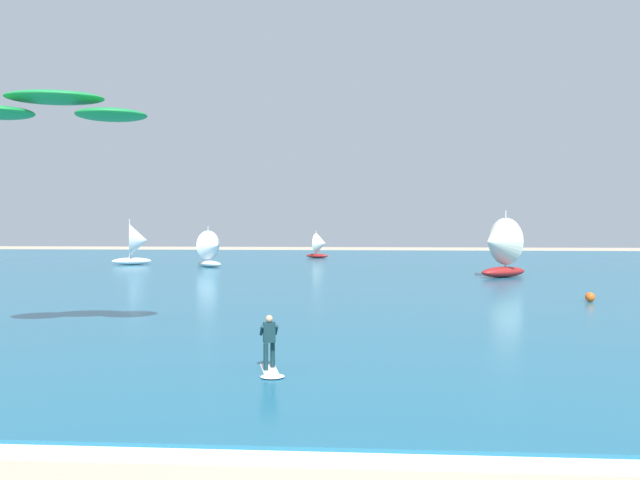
{
  "coord_description": "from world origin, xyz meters",
  "views": [
    {
      "loc": [
        0.85,
        -7.94,
        4.55
      ],
      "look_at": [
        -0.6,
        13.06,
        3.97
      ],
      "focal_mm": 35.99,
      "sensor_mm": 36.0,
      "label": 1
    }
  ],
  "objects_px": {
    "sailboat_outermost": "(212,248)",
    "kite": "(55,107)",
    "kitesurfer": "(270,352)",
    "marker_buoy": "(590,297)",
    "sailboat_far_right": "(137,244)",
    "sailboat_mid_right": "(320,245)",
    "sailboat_leading": "(498,247)"
  },
  "relations": [
    {
      "from": "sailboat_leading",
      "to": "sailboat_outermost",
      "type": "bearing_deg",
      "value": 158.64
    },
    {
      "from": "sailboat_outermost",
      "to": "marker_buoy",
      "type": "distance_m",
      "value": 37.92
    },
    {
      "from": "kite",
      "to": "sailboat_mid_right",
      "type": "height_order",
      "value": "kite"
    },
    {
      "from": "sailboat_far_right",
      "to": "marker_buoy",
      "type": "bearing_deg",
      "value": -38.56
    },
    {
      "from": "kite",
      "to": "sailboat_mid_right",
      "type": "distance_m",
      "value": 57.03
    },
    {
      "from": "marker_buoy",
      "to": "sailboat_far_right",
      "type": "bearing_deg",
      "value": 141.44
    },
    {
      "from": "kite",
      "to": "sailboat_far_right",
      "type": "relative_size",
      "value": 1.48
    },
    {
      "from": "kite",
      "to": "sailboat_far_right",
      "type": "bearing_deg",
      "value": 106.05
    },
    {
      "from": "sailboat_mid_right",
      "to": "sailboat_leading",
      "type": "distance_m",
      "value": 31.69
    },
    {
      "from": "sailboat_leading",
      "to": "kite",
      "type": "bearing_deg",
      "value": -127.63
    },
    {
      "from": "kite",
      "to": "marker_buoy",
      "type": "relative_size",
      "value": 13.14
    },
    {
      "from": "kite",
      "to": "sailboat_far_right",
      "type": "height_order",
      "value": "kite"
    },
    {
      "from": "sailboat_outermost",
      "to": "sailboat_far_right",
      "type": "height_order",
      "value": "sailboat_far_right"
    },
    {
      "from": "kite",
      "to": "kitesurfer",
      "type": "bearing_deg",
      "value": -27.74
    },
    {
      "from": "sailboat_outermost",
      "to": "sailboat_leading",
      "type": "bearing_deg",
      "value": -21.36
    },
    {
      "from": "sailboat_far_right",
      "to": "marker_buoy",
      "type": "distance_m",
      "value": 46.64
    },
    {
      "from": "sailboat_outermost",
      "to": "sailboat_leading",
      "type": "distance_m",
      "value": 27.71
    },
    {
      "from": "sailboat_mid_right",
      "to": "sailboat_leading",
      "type": "height_order",
      "value": "sailboat_leading"
    },
    {
      "from": "kite",
      "to": "marker_buoy",
      "type": "xyz_separation_m",
      "value": [
        24.27,
        13.27,
        -8.51
      ]
    },
    {
      "from": "kitesurfer",
      "to": "sailboat_far_right",
      "type": "distance_m",
      "value": 51.46
    },
    {
      "from": "kite",
      "to": "marker_buoy",
      "type": "distance_m",
      "value": 28.94
    },
    {
      "from": "marker_buoy",
      "to": "kitesurfer",
      "type": "bearing_deg",
      "value": -130.76
    },
    {
      "from": "sailboat_outermost",
      "to": "kite",
      "type": "bearing_deg",
      "value": -85.01
    },
    {
      "from": "kitesurfer",
      "to": "sailboat_far_right",
      "type": "bearing_deg",
      "value": 114.09
    },
    {
      "from": "kitesurfer",
      "to": "sailboat_outermost",
      "type": "height_order",
      "value": "sailboat_outermost"
    },
    {
      "from": "kitesurfer",
      "to": "marker_buoy",
      "type": "relative_size",
      "value": 3.77
    },
    {
      "from": "kite",
      "to": "sailboat_leading",
      "type": "relative_size",
      "value": 1.31
    },
    {
      "from": "sailboat_mid_right",
      "to": "marker_buoy",
      "type": "height_order",
      "value": "sailboat_mid_right"
    },
    {
      "from": "sailboat_mid_right",
      "to": "sailboat_leading",
      "type": "relative_size",
      "value": 0.64
    },
    {
      "from": "sailboat_leading",
      "to": "marker_buoy",
      "type": "bearing_deg",
      "value": -83.2
    },
    {
      "from": "kitesurfer",
      "to": "marker_buoy",
      "type": "distance_m",
      "value": 23.65
    },
    {
      "from": "sailboat_far_right",
      "to": "sailboat_mid_right",
      "type": "bearing_deg",
      "value": 37.23
    }
  ]
}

